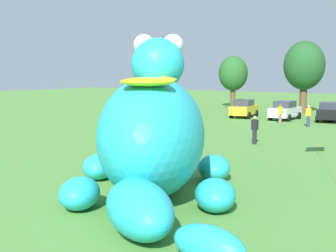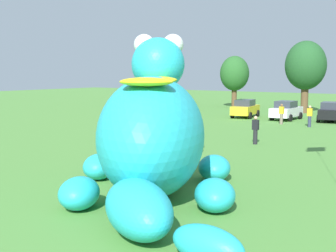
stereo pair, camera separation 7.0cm
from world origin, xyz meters
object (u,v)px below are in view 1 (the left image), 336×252
(giant_inflatable_creature, at_px, (152,133))
(spectator_by_cars, at_px, (255,130))
(car_white, at_px, (285,110))
(car_black, at_px, (329,112))
(car_yellow, at_px, (244,108))
(spectator_mid_field, at_px, (280,114))
(spectator_near_inflatable, at_px, (308,116))

(giant_inflatable_creature, bearing_deg, spectator_by_cars, 97.79)
(car_white, bearing_deg, car_black, 12.21)
(spectator_by_cars, bearing_deg, car_white, 104.07)
(car_yellow, xyz_separation_m, spectator_mid_field, (5.03, -3.61, -0.01))
(car_white, height_order, spectator_mid_field, car_white)
(giant_inflatable_creature, relative_size, car_yellow, 2.30)
(giant_inflatable_creature, xyz_separation_m, spectator_by_cars, (-1.72, 12.54, -1.32))
(car_black, distance_m, spectator_by_cars, 15.55)
(giant_inflatable_creature, distance_m, spectator_mid_field, 24.00)
(car_black, xyz_separation_m, spectator_near_inflatable, (-0.18, -5.10, -0.01))
(car_white, height_order, spectator_near_inflatable, car_white)
(car_black, relative_size, spectator_by_cars, 2.53)
(car_yellow, bearing_deg, car_white, 1.64)
(car_black, distance_m, spectator_mid_field, 5.29)
(giant_inflatable_creature, distance_m, car_black, 28.17)
(car_black, xyz_separation_m, spectator_mid_field, (-2.73, -4.53, -0.01))
(spectator_mid_field, bearing_deg, spectator_near_inflatable, -12.54)
(giant_inflatable_creature, xyz_separation_m, spectator_near_inflatable, (-1.86, 22.99, -1.32))
(spectator_near_inflatable, bearing_deg, car_white, 129.62)
(car_yellow, distance_m, spectator_by_cars, 16.54)
(car_yellow, bearing_deg, spectator_near_inflatable, -28.86)
(car_yellow, bearing_deg, giant_inflatable_creature, -70.85)
(spectator_mid_field, bearing_deg, car_yellow, 144.35)
(car_white, relative_size, car_black, 0.95)
(car_yellow, xyz_separation_m, spectator_by_cars, (7.72, -14.62, -0.01))
(car_white, bearing_deg, spectator_by_cars, -75.93)
(car_yellow, xyz_separation_m, spectator_near_inflatable, (7.58, -4.18, -0.01))
(spectator_near_inflatable, bearing_deg, car_black, 87.92)
(car_yellow, height_order, spectator_mid_field, car_yellow)
(car_white, bearing_deg, spectator_near_inflatable, -50.38)
(car_white, height_order, spectator_by_cars, car_white)
(car_white, xyz_separation_m, spectator_near_inflatable, (3.55, -4.29, -0.01))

